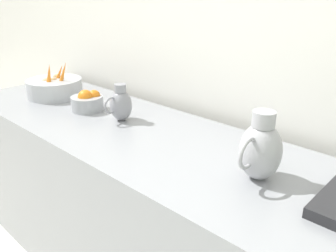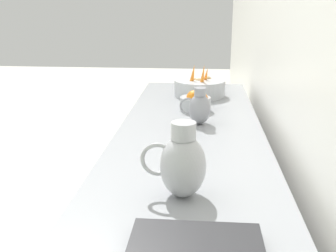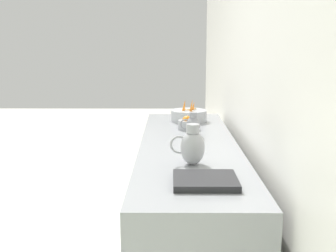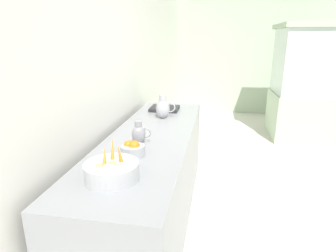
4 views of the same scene
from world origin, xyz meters
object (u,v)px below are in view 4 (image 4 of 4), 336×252
object	(u,v)px
glass_block_booth	(309,83)
vegetable_colander	(112,171)
orange_bowl	(133,149)
metal_pitcher_short	(139,133)
metal_pitcher_tall	(163,108)

from	to	relation	value
glass_block_booth	vegetable_colander	bearing A→B (deg)	-119.58
orange_bowl	metal_pitcher_short	distance (m)	0.26
orange_bowl	metal_pitcher_tall	size ratio (longest dim) A/B	0.70
metal_pitcher_tall	metal_pitcher_short	world-z (taller)	metal_pitcher_tall
orange_bowl	glass_block_booth	distance (m)	4.16
orange_bowl	metal_pitcher_short	size ratio (longest dim) A/B	0.93
vegetable_colander	glass_block_booth	xyz separation A→B (m)	(2.22, 3.92, 0.02)
orange_bowl	metal_pitcher_short	bearing A→B (deg)	95.21
metal_pitcher_tall	metal_pitcher_short	bearing A→B (deg)	-93.23
vegetable_colander	glass_block_booth	bearing A→B (deg)	60.42
orange_bowl	glass_block_booth	bearing A→B (deg)	58.05
metal_pitcher_short	glass_block_booth	xyz separation A→B (m)	(2.23, 3.27, -0.01)
vegetable_colander	glass_block_booth	distance (m)	4.50
vegetable_colander	metal_pitcher_tall	distance (m)	1.46
vegetable_colander	orange_bowl	xyz separation A→B (m)	(0.02, 0.38, -0.01)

